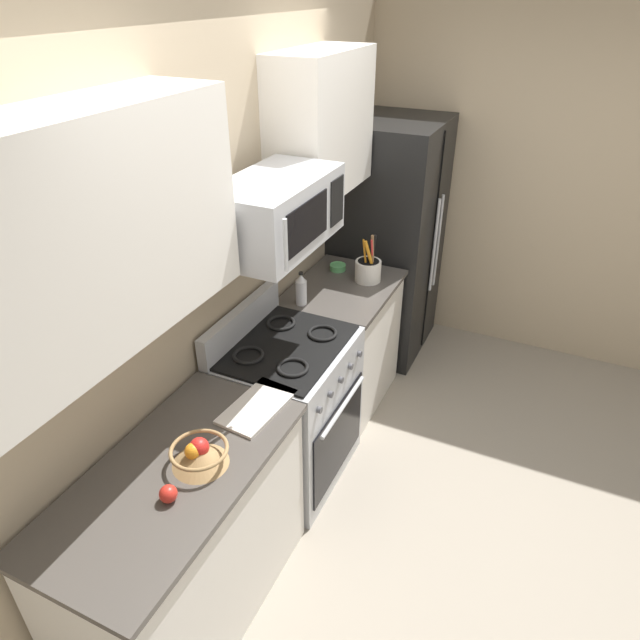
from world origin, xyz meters
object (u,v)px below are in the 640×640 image
at_px(refrigerator, 387,241).
at_px(prep_bowl, 338,267).
at_px(range_oven, 289,409).
at_px(bottle_vinegar, 301,290).
at_px(apple_loose, 168,494).
at_px(microwave, 276,212).
at_px(fruit_basket, 199,454).
at_px(utensil_crock, 368,269).
at_px(cutting_board, 257,406).

xyz_separation_m(refrigerator, prep_bowl, (-0.63, 0.15, 0.02)).
bearing_deg(range_oven, bottle_vinegar, 17.01).
bearing_deg(apple_loose, microwave, 5.83).
bearing_deg(apple_loose, bottle_vinegar, 8.26).
bearing_deg(refrigerator, bottle_vinegar, 172.06).
distance_m(fruit_basket, bottle_vinegar, 1.41).
bearing_deg(fruit_basket, refrigerator, 1.45).
relative_size(microwave, utensil_crock, 2.21).
relative_size(utensil_crock, apple_loose, 4.69).
bearing_deg(cutting_board, utensil_crock, -0.04).
xyz_separation_m(microwave, fruit_basket, (-0.92, -0.11, -0.73)).
bearing_deg(prep_bowl, refrigerator, -13.30).
height_order(microwave, bottle_vinegar, microwave).
bearing_deg(fruit_basket, prep_bowl, 6.28).
xyz_separation_m(apple_loose, cutting_board, (0.62, -0.03, -0.03)).
bearing_deg(fruit_basket, range_oven, 5.09).
relative_size(utensil_crock, prep_bowl, 3.01).
xyz_separation_m(cutting_board, prep_bowl, (1.52, 0.25, 0.01)).
bearing_deg(refrigerator, apple_loose, -178.53).
bearing_deg(microwave, utensil_crock, -8.60).
height_order(range_oven, prep_bowl, range_oven).
height_order(microwave, fruit_basket, microwave).
distance_m(refrigerator, fruit_basket, 2.56).
distance_m(range_oven, microwave, 1.21).
relative_size(utensil_crock, bottle_vinegar, 1.55).
xyz_separation_m(apple_loose, prep_bowl, (2.15, 0.22, -0.01)).
distance_m(microwave, cutting_board, 0.93).
bearing_deg(cutting_board, range_oven, 12.69).
height_order(refrigerator, fruit_basket, refrigerator).
relative_size(range_oven, cutting_board, 2.80).
distance_m(microwave, utensil_crock, 1.18).
distance_m(fruit_basket, cutting_board, 0.41).
xyz_separation_m(utensil_crock, bottle_vinegar, (-0.48, 0.26, 0.02)).
distance_m(range_oven, refrigerator, 1.69).
bearing_deg(prep_bowl, bottle_vinegar, 178.47).
relative_size(microwave, prep_bowl, 6.65).
height_order(range_oven, microwave, microwave).
bearing_deg(refrigerator, utensil_crock, -171.82).
distance_m(bottle_vinegar, prep_bowl, 0.54).
xyz_separation_m(microwave, prep_bowl, (1.01, 0.10, -0.75)).
distance_m(microwave, prep_bowl, 1.27).
bearing_deg(bottle_vinegar, refrigerator, -7.94).
distance_m(utensil_crock, prep_bowl, 0.26).
xyz_separation_m(refrigerator, cutting_board, (-2.15, -0.10, 0.01)).
bearing_deg(bottle_vinegar, cutting_board, -165.20).
height_order(range_oven, bottle_vinegar, bottle_vinegar).
bearing_deg(fruit_basket, apple_loose, -178.24).
distance_m(range_oven, fruit_basket, 1.04).
relative_size(cutting_board, prep_bowl, 3.48).
bearing_deg(prep_bowl, apple_loose, -174.17).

